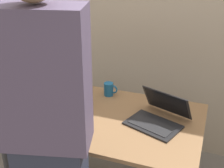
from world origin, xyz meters
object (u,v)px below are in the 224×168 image
Objects in this scene: beer_bottle_dark at (74,90)px; beer_bottle_amber at (63,97)px; person_figure at (49,143)px; beer_bottle_green at (84,90)px; coffee_mug at (109,89)px; laptop at (158,116)px.

beer_bottle_dark is 0.13m from beer_bottle_amber.
beer_bottle_dark is at bearing 77.98° from beer_bottle_amber.
person_figure is at bearing -72.97° from beer_bottle_dark.
beer_bottle_green is at bearing -1.42° from beer_bottle_dark.
beer_bottle_dark reaches higher than coffee_mug.
person_figure is (0.24, -0.58, 0.06)m from beer_bottle_amber.
beer_bottle_dark is 0.73m from person_figure.
person_figure is at bearing -79.15° from beer_bottle_green.
beer_bottle_amber is 0.14× the size of person_figure.
beer_bottle_amber is 0.16m from beer_bottle_green.
person_figure is (-0.43, -0.65, 0.12)m from laptop.
beer_bottle_green is (-0.56, 0.05, 0.07)m from laptop.
coffee_mug is (0.20, 0.20, -0.05)m from beer_bottle_dark.
beer_bottle_amber is at bearing -131.27° from beer_bottle_green.
beer_bottle_green is 0.16× the size of person_figure.
beer_bottle_green is (0.11, 0.12, 0.02)m from beer_bottle_amber.
laptop is at bearing -5.09° from beer_bottle_green.
coffee_mug is at bearing 90.91° from person_figure.
person_figure reaches higher than beer_bottle_green.
coffee_mug is at bearing 150.26° from laptop.
laptop is 0.23× the size of person_figure.
beer_bottle_green reaches higher than coffee_mug.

